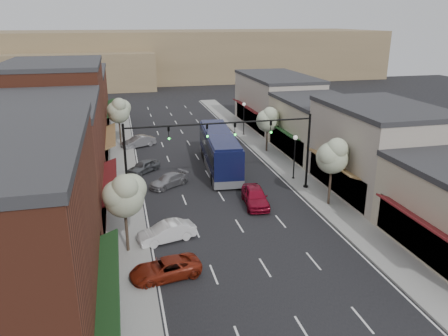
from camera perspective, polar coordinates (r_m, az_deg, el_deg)
ground at (r=31.59m, az=3.01°, el=-9.14°), size 160.00×160.00×0.00m
sidewalk_left at (r=47.52m, az=-13.23°, el=0.28°), size 2.80×73.00×0.15m
sidewalk_right at (r=50.32m, az=6.22°, el=1.72°), size 2.80×73.00×0.15m
curb_left at (r=47.54m, az=-11.55°, el=0.41°), size 0.25×73.00×0.17m
curb_right at (r=49.88m, az=4.71°, el=1.61°), size 0.25×73.00×0.17m
bldg_left_midnear at (r=34.76m, az=-23.04°, el=0.31°), size 10.14×14.10×9.40m
bldg_left_midfar at (r=48.01m, az=-20.75°, el=6.34°), size 10.14×14.10×10.90m
bldg_left_far at (r=63.87m, az=-19.07°, el=8.24°), size 10.14×18.10×8.40m
bldg_right_midnear at (r=40.80m, az=19.43°, el=2.26°), size 9.14×12.10×7.90m
bldg_right_midfar at (r=51.08m, az=12.17°, el=5.26°), size 9.14×12.10×6.40m
bldg_right_far at (r=63.60m, az=6.79°, el=8.64°), size 9.14×16.10×7.40m
hill_far at (r=117.29m, az=-9.89°, el=14.30°), size 120.00×30.00×12.00m
hill_near at (r=106.58m, az=-23.13°, el=11.58°), size 50.00×20.00×8.00m
signal_mast_right at (r=38.67m, az=7.77°, el=3.40°), size 8.22×0.46×7.00m
signal_mast_left at (r=36.23m, az=-9.07°, el=2.28°), size 8.22×0.46×7.00m
tree_right_near at (r=36.29m, az=14.08°, el=1.69°), size 2.85×2.65×5.95m
tree_right_far at (r=50.62m, az=5.77°, el=6.42°), size 2.85×2.65×5.43m
tree_left_near at (r=28.65m, az=-12.87°, el=-3.34°), size 2.85×2.65×5.69m
tree_left_far at (r=53.60m, az=-13.58°, el=7.36°), size 2.85×2.65×6.13m
lamp_post_near at (r=42.14m, az=9.22°, el=2.34°), size 0.44×0.44×4.44m
lamp_post_far at (r=58.17m, az=2.62°, el=7.13°), size 0.44×0.44×4.44m
coach_bus at (r=44.93m, az=-0.61°, el=2.32°), size 3.86×12.97×3.90m
red_hatchback at (r=36.61m, az=4.09°, el=-3.72°), size 2.36×4.80×1.57m
parked_car_a at (r=27.16m, az=-7.67°, el=-12.91°), size 4.58×2.72×1.19m
parked_car_b at (r=31.18m, az=-7.51°, el=-8.29°), size 4.31×2.38×1.34m
parked_car_c at (r=40.98m, az=-7.24°, el=-1.61°), size 4.25×3.60×1.17m
parked_car_d at (r=45.06m, az=-10.44°, el=0.20°), size 3.77×3.62×1.27m
parked_car_e at (r=54.25m, az=-11.10°, el=3.41°), size 4.36×3.10×1.37m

